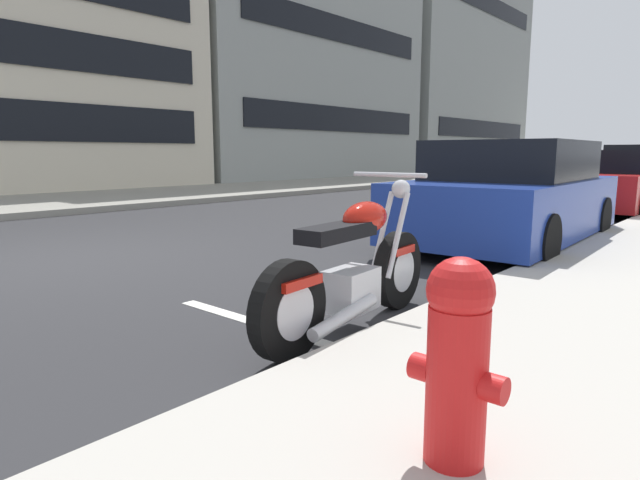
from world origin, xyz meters
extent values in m
plane|color=#28282B|center=(0.00, 0.00, 0.00)|extent=(260.00, 260.00, 0.00)
cube|color=gray|center=(12.00, 6.92, 0.07)|extent=(120.00, 5.00, 0.14)
cube|color=silver|center=(0.00, -3.82, 0.00)|extent=(0.12, 2.20, 0.01)
cylinder|color=black|center=(1.05, -4.16, 0.31)|extent=(0.64, 0.16, 0.63)
cylinder|color=silver|center=(1.05, -4.16, 0.31)|extent=(0.36, 0.15, 0.35)
cylinder|color=black|center=(-0.36, -4.28, 0.31)|extent=(0.64, 0.16, 0.63)
cylinder|color=silver|center=(-0.36, -4.28, 0.31)|extent=(0.36, 0.15, 0.35)
cube|color=silver|center=(0.34, -4.22, 0.30)|extent=(0.42, 0.29, 0.30)
cube|color=black|center=(0.17, -4.23, 0.73)|extent=(0.70, 0.28, 0.10)
ellipsoid|color=#B7190F|center=(0.52, -4.20, 0.79)|extent=(0.50, 0.28, 0.24)
cube|color=#B7190F|center=(-0.31, -4.27, 0.49)|extent=(0.37, 0.21, 0.06)
cube|color=#B7190F|center=(1.03, -4.16, 0.49)|extent=(0.33, 0.19, 0.06)
cylinder|color=silver|center=(0.89, -4.10, 0.63)|extent=(0.34, 0.07, 0.65)
cylinder|color=silver|center=(0.90, -4.24, 0.63)|extent=(0.34, 0.07, 0.65)
cylinder|color=silver|center=(0.87, -4.17, 1.09)|extent=(0.09, 0.62, 0.04)
sphere|color=silver|center=(1.07, -4.15, 0.97)|extent=(0.15, 0.15, 0.15)
cylinder|color=silver|center=(0.06, -4.38, 0.20)|extent=(0.71, 0.15, 0.16)
cube|color=navy|center=(4.63, -3.66, 0.53)|extent=(4.12, 2.01, 0.74)
cube|color=black|center=(4.61, -3.66, 1.16)|extent=(2.24, 1.80, 0.51)
cylinder|color=black|center=(5.94, -2.76, 0.31)|extent=(0.63, 0.24, 0.62)
cylinder|color=black|center=(5.99, -4.47, 0.31)|extent=(0.63, 0.24, 0.62)
cylinder|color=black|center=(3.26, -2.85, 0.31)|extent=(0.63, 0.24, 0.62)
cylinder|color=black|center=(3.32, -4.56, 0.31)|extent=(0.63, 0.24, 0.62)
cube|color=#AD1919|center=(10.09, -3.60, 0.51)|extent=(4.03, 1.91, 0.69)
cube|color=black|center=(10.10, -3.60, 1.08)|extent=(2.01, 1.74, 0.46)
cylinder|color=black|center=(11.40, -2.73, 0.31)|extent=(0.62, 0.23, 0.62)
cylinder|color=black|center=(8.76, -2.76, 0.31)|extent=(0.62, 0.23, 0.62)
cylinder|color=black|center=(8.78, -4.47, 0.31)|extent=(0.62, 0.23, 0.62)
cylinder|color=black|center=(16.49, -2.56, 0.31)|extent=(0.63, 0.24, 0.62)
cylinder|color=black|center=(13.70, -2.63, 0.31)|extent=(0.63, 0.24, 0.62)
cube|color=#4C515B|center=(20.24, 3.74, 0.56)|extent=(4.54, 1.94, 0.79)
cube|color=black|center=(20.24, 3.74, 1.18)|extent=(2.17, 1.69, 0.46)
cylinder|color=black|center=(18.81, 2.88, 0.31)|extent=(0.63, 0.25, 0.62)
cylinder|color=black|center=(18.73, 4.45, 0.31)|extent=(0.63, 0.25, 0.62)
cylinder|color=black|center=(21.75, 3.02, 0.31)|extent=(0.63, 0.25, 0.62)
cylinder|color=black|center=(21.67, 4.59, 0.31)|extent=(0.63, 0.25, 0.62)
cylinder|color=red|center=(-0.89, -5.64, 0.43)|extent=(0.22, 0.22, 0.58)
sphere|color=red|center=(-0.89, -5.64, 0.78)|extent=(0.24, 0.24, 0.24)
cylinder|color=red|center=(-0.89, -5.50, 0.46)|extent=(0.10, 0.08, 0.10)
cylinder|color=red|center=(-0.89, -5.78, 0.46)|extent=(0.10, 0.08, 0.10)
cube|color=beige|center=(4.43, 13.39, 4.83)|extent=(10.41, 8.33, 9.66)
cube|color=black|center=(4.43, 9.19, 2.13)|extent=(8.74, 0.06, 1.10)
cube|color=black|center=(4.43, 9.19, 4.12)|extent=(8.74, 0.06, 1.10)
cube|color=#939993|center=(16.98, 13.78, 6.32)|extent=(14.05, 9.13, 12.65)
cube|color=black|center=(16.98, 9.19, 2.78)|extent=(11.80, 0.06, 1.10)
cube|color=black|center=(16.98, 9.19, 6.70)|extent=(11.80, 0.06, 1.10)
cube|color=#939993|center=(32.60, 14.95, 6.43)|extent=(15.20, 11.46, 12.87)
cube|color=black|center=(32.60, 9.19, 2.83)|extent=(12.77, 0.06, 1.10)
cube|color=black|center=(32.60, 9.19, 10.81)|extent=(12.77, 0.06, 1.10)
camera|label=1|loc=(-2.58, -6.46, 1.26)|focal=29.88mm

